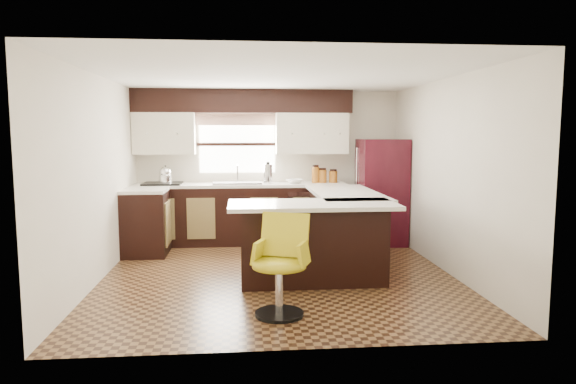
{
  "coord_description": "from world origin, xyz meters",
  "views": [
    {
      "loc": [
        -0.44,
        -6.11,
        1.72
      ],
      "look_at": [
        0.16,
        0.45,
        0.97
      ],
      "focal_mm": 32.0,
      "sensor_mm": 36.0,
      "label": 1
    }
  ],
  "objects": [
    {
      "name": "base_cab_left",
      "position": [
        -1.8,
        1.25,
        0.45
      ],
      "size": [
        0.6,
        0.7,
        0.9
      ],
      "primitive_type": "cube",
      "color": "black",
      "rests_on": "floor"
    },
    {
      "name": "cooktop",
      "position": [
        -1.65,
        1.88,
        0.96
      ],
      "size": [
        0.58,
        0.5,
        0.02
      ],
      "primitive_type": "cube",
      "color": "black",
      "rests_on": "counter_back"
    },
    {
      "name": "kettle",
      "position": [
        -1.6,
        1.88,
        1.1
      ],
      "size": [
        0.2,
        0.2,
        0.27
      ],
      "primitive_type": null,
      "color": "silver",
      "rests_on": "cooktop"
    },
    {
      "name": "counter_back",
      "position": [
        -0.45,
        1.9,
        0.92
      ],
      "size": [
        3.3,
        0.6,
        0.04
      ],
      "primitive_type": "cube",
      "color": "silver",
      "rests_on": "base_cab_back"
    },
    {
      "name": "canister_small",
      "position": [
        1.01,
        1.92,
        1.04
      ],
      "size": [
        0.13,
        0.13,
        0.18
      ],
      "primitive_type": "cylinder",
      "color": "#8C4E15",
      "rests_on": "counter_back"
    },
    {
      "name": "refrigerator",
      "position": [
        1.73,
        1.65,
        0.82
      ],
      "size": [
        0.7,
        0.67,
        1.63
      ],
      "primitive_type": "cube",
      "color": "#330811",
      "rests_on": "floor"
    },
    {
      "name": "wall_back",
      "position": [
        0.0,
        2.2,
        1.2
      ],
      "size": [
        4.4,
        0.0,
        4.4
      ],
      "primitive_type": "plane",
      "rotation": [
        1.57,
        0.0,
        0.0
      ],
      "color": "beige",
      "rests_on": "floor"
    },
    {
      "name": "upper_cab_left",
      "position": [
        -1.62,
        2.03,
        1.72
      ],
      "size": [
        0.94,
        0.35,
        0.64
      ],
      "primitive_type": "cube",
      "color": "beige",
      "rests_on": "wall_back"
    },
    {
      "name": "canister_med",
      "position": [
        0.84,
        1.92,
        1.05
      ],
      "size": [
        0.13,
        0.13,
        0.2
      ],
      "primitive_type": "cylinder",
      "color": "#8C4E15",
      "rests_on": "counter_back"
    },
    {
      "name": "counter_left",
      "position": [
        -1.8,
        1.25,
        0.92
      ],
      "size": [
        0.6,
        0.7,
        0.04
      ],
      "primitive_type": "cube",
      "color": "silver",
      "rests_on": "base_cab_left"
    },
    {
      "name": "dishwasher",
      "position": [
        0.55,
        1.61,
        0.43
      ],
      "size": [
        0.58,
        0.03,
        0.78
      ],
      "primitive_type": "cube",
      "color": "black",
      "rests_on": "floor"
    },
    {
      "name": "ceiling",
      "position": [
        0.0,
        0.0,
        2.4
      ],
      "size": [
        4.4,
        4.4,
        0.0
      ],
      "primitive_type": "plane",
      "rotation": [
        3.14,
        0.0,
        0.0
      ],
      "color": "silver",
      "rests_on": "wall_back"
    },
    {
      "name": "wall_left",
      "position": [
        -2.1,
        0.0,
        1.2
      ],
      "size": [
        0.0,
        4.4,
        4.4
      ],
      "primitive_type": "plane",
      "rotation": [
        1.57,
        0.0,
        1.57
      ],
      "color": "beige",
      "rests_on": "floor"
    },
    {
      "name": "base_cab_back",
      "position": [
        -0.45,
        1.9,
        0.45
      ],
      "size": [
        3.3,
        0.6,
        0.9
      ],
      "primitive_type": "cube",
      "color": "black",
      "rests_on": "floor"
    },
    {
      "name": "floor",
      "position": [
        0.0,
        0.0,
        0.0
      ],
      "size": [
        4.4,
        4.4,
        0.0
      ],
      "primitive_type": "plane",
      "color": "#49301A",
      "rests_on": "ground"
    },
    {
      "name": "peninsula_long",
      "position": [
        0.9,
        0.62,
        0.45
      ],
      "size": [
        0.6,
        1.95,
        0.9
      ],
      "primitive_type": "cube",
      "color": "black",
      "rests_on": "floor"
    },
    {
      "name": "peninsula_return",
      "position": [
        0.38,
        -0.35,
        0.45
      ],
      "size": [
        1.65,
        0.6,
        0.9
      ],
      "primitive_type": "cube",
      "color": "black",
      "rests_on": "floor"
    },
    {
      "name": "mixing_bowl",
      "position": [
        0.39,
        1.9,
        0.98
      ],
      "size": [
        0.32,
        0.32,
        0.06
      ],
      "primitive_type": "imported",
      "rotation": [
        0.0,
        0.0,
        0.32
      ],
      "color": "white",
      "rests_on": "counter_back"
    },
    {
      "name": "wall_right",
      "position": [
        2.1,
        0.0,
        1.2
      ],
      "size": [
        0.0,
        4.4,
        4.4
      ],
      "primitive_type": "plane",
      "rotation": [
        1.57,
        0.0,
        -1.57
      ],
      "color": "beige",
      "rests_on": "floor"
    },
    {
      "name": "valance",
      "position": [
        -0.5,
        2.14,
        1.94
      ],
      "size": [
        1.3,
        0.06,
        0.18
      ],
      "primitive_type": "cube",
      "color": "#D19B93",
      "rests_on": "wall_back"
    },
    {
      "name": "wall_front",
      "position": [
        0.0,
        -2.2,
        1.2
      ],
      "size": [
        4.4,
        0.0,
        4.4
      ],
      "primitive_type": "plane",
      "rotation": [
        -1.57,
        0.0,
        0.0
      ],
      "color": "beige",
      "rests_on": "floor"
    },
    {
      "name": "soffit",
      "position": [
        -0.4,
        2.03,
        2.22
      ],
      "size": [
        3.4,
        0.35,
        0.36
      ],
      "primitive_type": "cube",
      "color": "black",
      "rests_on": "wall_back"
    },
    {
      "name": "bar_chair",
      "position": [
        -0.09,
        -1.41,
        0.48
      ],
      "size": [
        0.66,
        0.66,
        0.96
      ],
      "primitive_type": null,
      "rotation": [
        0.0,
        0.0,
        -0.37
      ],
      "color": "gold",
      "rests_on": "floor"
    },
    {
      "name": "sink",
      "position": [
        -0.5,
        1.88,
        0.96
      ],
      "size": [
        0.75,
        0.45,
        0.03
      ],
      "primitive_type": "cube",
      "color": "#B2B2B7",
      "rests_on": "counter_back"
    },
    {
      "name": "counter_pen_return",
      "position": [
        0.35,
        -0.44,
        0.92
      ],
      "size": [
        1.89,
        0.84,
        0.04
      ],
      "primitive_type": "cube",
      "color": "silver",
      "rests_on": "peninsula_return"
    },
    {
      "name": "canister_large",
      "position": [
        0.73,
        1.92,
        1.07
      ],
      "size": [
        0.12,
        0.12,
        0.25
      ],
      "primitive_type": "cylinder",
      "color": "#8C4E15",
      "rests_on": "counter_back"
    },
    {
      "name": "window_pane",
      "position": [
        -0.5,
        2.18,
        1.55
      ],
      "size": [
        1.2,
        0.02,
        0.9
      ],
      "primitive_type": "cube",
      "color": "white",
      "rests_on": "wall_back"
    },
    {
      "name": "percolator",
      "position": [
        -0.02,
        1.9,
        1.1
      ],
      "size": [
        0.14,
        0.14,
        0.3
      ],
      "primitive_type": "cylinder",
      "color": "silver",
      "rests_on": "counter_back"
    },
    {
      "name": "counter_pen_long",
      "position": [
        0.95,
        0.62,
        0.92
      ],
      "size": [
        0.84,
        1.95,
        0.04
      ],
      "primitive_type": "cube",
      "color": "silver",
      "rests_on": "peninsula_long"
    },
    {
      "name": "upper_cab_right",
      "position": [
        0.68,
        2.03,
        1.72
      ],
      "size": [
        1.14,
        0.35,
        0.64
      ],
      "primitive_type": "cube",
      "color": "beige",
      "rests_on": "wall_back"
    }
  ]
}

